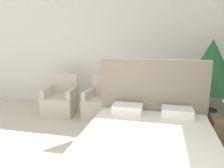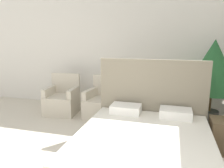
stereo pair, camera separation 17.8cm
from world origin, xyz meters
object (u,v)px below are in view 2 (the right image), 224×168
at_px(bed, 144,146).
at_px(armchair_near_window_right, 103,105).
at_px(armchair_near_window_left, 62,102).
at_px(potted_palm, 213,68).

distance_m(bed, armchair_near_window_right, 1.98).
height_order(armchair_near_window_left, armchair_near_window_right, same).
bearing_deg(armchair_near_window_left, bed, -42.87).
distance_m(armchair_near_window_left, armchair_near_window_right, 1.00).
height_order(bed, potted_palm, potted_palm).
bearing_deg(armchair_near_window_right, bed, -48.92).
bearing_deg(armchair_near_window_right, potted_palm, 10.43).
bearing_deg(armchair_near_window_left, armchair_near_window_right, -5.25).
bearing_deg(armchair_near_window_right, armchair_near_window_left, -173.47).
xyz_separation_m(bed, potted_palm, (1.07, 1.78, 0.88)).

